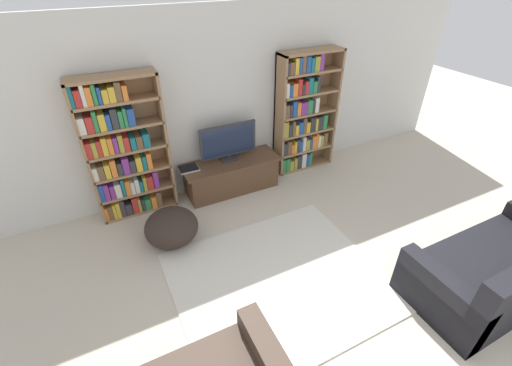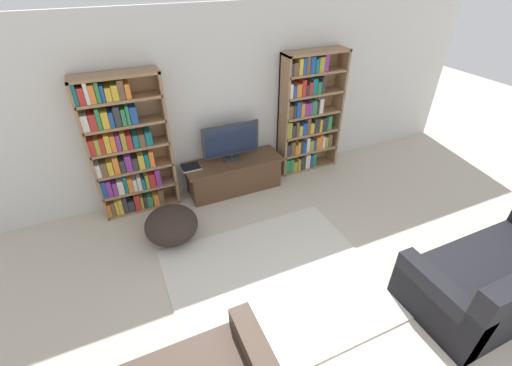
% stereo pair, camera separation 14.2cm
% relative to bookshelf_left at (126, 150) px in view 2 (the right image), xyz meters
% --- Properties ---
extents(wall_back, '(8.80, 0.06, 2.60)m').
position_rel_bookshelf_left_xyz_m(wall_back, '(1.36, 0.18, 0.36)').
color(wall_back, silver).
rests_on(wall_back, ground_plane).
extents(bookshelf_left, '(1.03, 0.30, 1.93)m').
position_rel_bookshelf_left_xyz_m(bookshelf_left, '(0.00, 0.00, 0.00)').
color(bookshelf_left, '#93704C').
rests_on(bookshelf_left, ground_plane).
extents(bookshelf_right, '(1.03, 0.30, 1.93)m').
position_rel_bookshelf_left_xyz_m(bookshelf_right, '(2.76, 0.00, 0.01)').
color(bookshelf_right, '#93704C').
rests_on(bookshelf_right, ground_plane).
extents(tv_stand, '(1.47, 0.52, 0.49)m').
position_rel_bookshelf_left_xyz_m(tv_stand, '(1.44, -0.13, -0.69)').
color(tv_stand, brown).
rests_on(tv_stand, ground_plane).
extents(television, '(0.87, 0.16, 0.57)m').
position_rel_bookshelf_left_xyz_m(television, '(1.44, -0.07, -0.14)').
color(television, '#2D2D33').
rests_on(television, tv_stand).
extents(laptop, '(0.28, 0.23, 0.03)m').
position_rel_bookshelf_left_xyz_m(laptop, '(0.81, -0.07, -0.43)').
color(laptop, '#B7B7BC').
rests_on(laptop, tv_stand).
extents(area_rug, '(2.28, 1.99, 0.02)m').
position_rel_bookshelf_left_xyz_m(area_rug, '(1.20, -2.06, -0.93)').
color(area_rug, beige).
rests_on(area_rug, ground_plane).
extents(couch_right_sofa, '(1.92, 0.95, 0.88)m').
position_rel_bookshelf_left_xyz_m(couch_right_sofa, '(3.22, -3.20, -0.65)').
color(couch_right_sofa, black).
rests_on(couch_right_sofa, ground_plane).
extents(beanbag_ottoman, '(0.67, 0.67, 0.44)m').
position_rel_bookshelf_left_xyz_m(beanbag_ottoman, '(0.31, -0.88, -0.71)').
color(beanbag_ottoman, '#2D231E').
rests_on(beanbag_ottoman, ground_plane).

